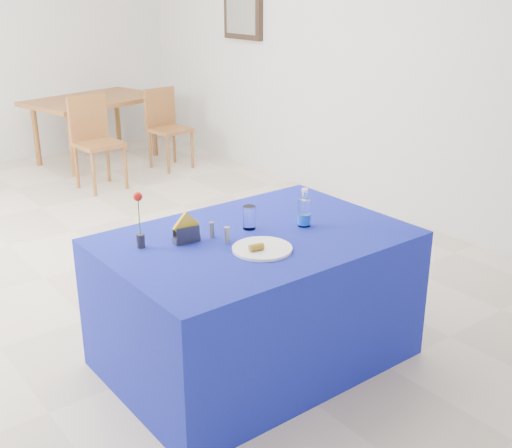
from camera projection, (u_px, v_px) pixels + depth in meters
The scene contains 16 objects.
floor at pixel (113, 259), 5.01m from camera, with size 7.00×7.00×0.00m, color beige.
room_shell at pixel (93, 26), 4.40m from camera, with size 7.00×7.00×7.00m.
picture_frame at pixel (243, 15), 7.01m from camera, with size 0.06×0.64×0.52m, color black.
picture_art at pixel (241, 15), 7.00m from camera, with size 0.02×0.52×0.40m, color #998C66.
plate at pixel (262, 249), 3.24m from camera, with size 0.31×0.31×0.01m, color white.
drinking_glass at pixel (249, 218), 3.50m from camera, with size 0.07×0.07×0.13m, color white.
salt_shaker at pixel (227, 235), 3.32m from camera, with size 0.03×0.03×0.09m, color gray.
pepper_shaker at pixel (212, 230), 3.39m from camera, with size 0.03×0.03×0.09m, color slate.
blue_table at pixel (255, 299), 3.56m from camera, with size 1.60×1.10×0.76m.
water_bottle at pixel (304, 214), 3.54m from camera, with size 0.07×0.07×0.21m.
napkin_holder at pixel (186, 233), 3.33m from camera, with size 0.15×0.07×0.17m.
rose_vase at pixel (139, 221), 3.23m from camera, with size 0.05×0.05×0.30m.
oak_table at pixel (94, 105), 7.59m from camera, with size 1.67×1.27×0.76m.
chair_bg_left at pixel (94, 135), 6.62m from camera, with size 0.45×0.45×0.95m.
chair_bg_right at pixel (166, 122), 7.38m from camera, with size 0.44×0.44×0.91m.
banana_pieces at pixel (257, 247), 3.20m from camera, with size 0.08×0.05×0.03m.
Camera 1 is at (-1.92, -4.32, 2.03)m, focal length 45.00 mm.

